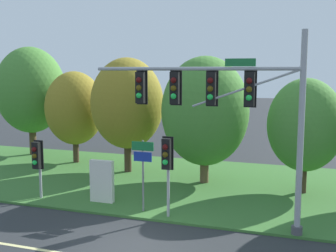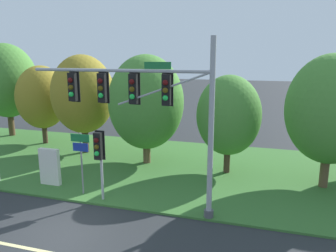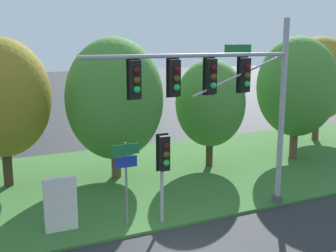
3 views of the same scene
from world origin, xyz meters
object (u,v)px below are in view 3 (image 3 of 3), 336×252
tree_mid_verge (115,99)px  info_kiosk (61,204)px  route_sign_post (126,170)px  tree_tall_centre (210,103)px  tree_right_far (297,87)px  tree_furthest_back (319,79)px  traffic_signal_mast (225,90)px  pedestrian_signal_further_along (164,159)px  tree_behind_signpost (2,98)px

tree_mid_verge → info_kiosk: 6.55m
route_sign_post → info_kiosk: bearing=166.3°
tree_tall_centre → tree_right_far: size_ratio=0.83×
tree_furthest_back → traffic_signal_mast: bearing=-147.5°
tree_furthest_back → info_kiosk: size_ratio=3.51×
traffic_signal_mast → tree_tall_centre: traffic_signal_mast is taller
traffic_signal_mast → tree_tall_centre: 6.33m
traffic_signal_mast → tree_right_far: 9.10m
tree_furthest_back → pedestrian_signal_further_along: bearing=-152.3°
tree_tall_centre → tree_right_far: tree_right_far is taller
traffic_signal_mast → pedestrian_signal_further_along: traffic_signal_mast is taller
tree_behind_signpost → tree_tall_centre: size_ratio=1.20×
traffic_signal_mast → tree_behind_signpost: bearing=136.2°
tree_behind_signpost → tree_right_far: tree_right_far is taller
tree_behind_signpost → tree_furthest_back: (19.04, 0.91, 0.02)m
pedestrian_signal_further_along → tree_right_far: size_ratio=0.49×
tree_mid_verge → tree_furthest_back: bearing=7.2°
tree_furthest_back → tree_tall_centre: bearing=-167.2°
pedestrian_signal_further_along → tree_furthest_back: tree_furthest_back is taller
route_sign_post → tree_tall_centre: tree_tall_centre is taller
route_sign_post → tree_behind_signpost: (-3.47, 6.16, 1.93)m
traffic_signal_mast → pedestrian_signal_further_along: bearing=177.3°
tree_right_far → info_kiosk: size_ratio=3.51×
route_sign_post → tree_right_far: (11.24, 4.26, 1.92)m
tree_behind_signpost → tree_right_far: (14.70, -1.91, -0.01)m
pedestrian_signal_further_along → route_sign_post: 1.35m
pedestrian_signal_further_along → tree_furthest_back: size_ratio=0.49×
tree_right_far → tree_mid_verge: bearing=174.1°
traffic_signal_mast → tree_furthest_back: bearing=32.5°
pedestrian_signal_further_along → tree_behind_signpost: bearing=125.2°
tree_behind_signpost → info_kiosk: size_ratio=3.47×
tree_behind_signpost → tree_furthest_back: 19.06m
pedestrian_signal_further_along → info_kiosk: (-3.42, 1.01, -1.46)m
tree_behind_signpost → info_kiosk: (1.26, -5.63, -3.03)m
tree_furthest_back → tree_behind_signpost: bearing=-177.2°
traffic_signal_mast → tree_furthest_back: 14.26m
route_sign_post → tree_behind_signpost: size_ratio=0.45×
tree_behind_signpost → tree_mid_verge: size_ratio=1.00×
tree_mid_verge → info_kiosk: (-3.53, -4.74, -2.82)m
tree_mid_verge → tree_furthest_back: 14.36m
tree_mid_verge → tree_right_far: (9.91, -1.02, 0.20)m
pedestrian_signal_further_along → route_sign_post: size_ratio=1.09×
tree_behind_signpost → info_kiosk: bearing=-77.3°
pedestrian_signal_further_along → tree_behind_signpost: (-4.68, 6.64, 1.58)m
route_sign_post → tree_right_far: tree_right_far is taller
pedestrian_signal_further_along → traffic_signal_mast: bearing=-2.7°
traffic_signal_mast → info_kiosk: 6.95m
route_sign_post → tree_mid_verge: bearing=75.9°
route_sign_post → tree_right_far: bearing=20.7°
tree_furthest_back → info_kiosk: bearing=-159.8°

